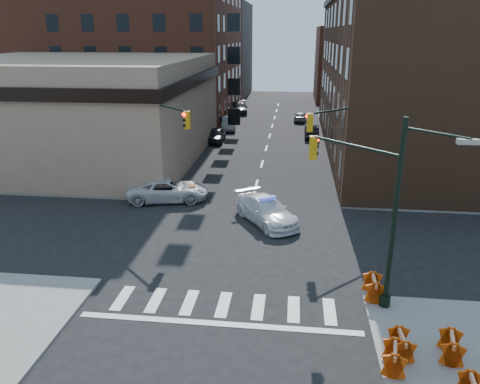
% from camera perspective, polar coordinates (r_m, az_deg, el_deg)
% --- Properties ---
extents(ground, '(140.00, 140.00, 0.00)m').
position_cam_1_polar(ground, '(26.60, 0.18, -5.75)').
color(ground, black).
rests_on(ground, ground).
extents(sidewalk_nw, '(34.00, 54.50, 0.15)m').
position_cam_1_polar(sidewalk_nw, '(63.30, -17.58, 8.00)').
color(sidewalk_nw, gray).
rests_on(sidewalk_nw, ground).
extents(sidewalk_ne, '(34.00, 54.50, 0.15)m').
position_cam_1_polar(sidewalk_ne, '(61.28, 26.07, 6.63)').
color(sidewalk_ne, gray).
rests_on(sidewalk_ne, ground).
extents(bank_building, '(22.00, 22.00, 9.00)m').
position_cam_1_polar(bank_building, '(45.55, -19.33, 9.53)').
color(bank_building, '#9A7F65').
rests_on(bank_building, ground).
extents(apartment_block, '(25.00, 25.00, 24.00)m').
position_cam_1_polar(apartment_block, '(67.46, -12.35, 19.27)').
color(apartment_block, brown).
rests_on(apartment_block, ground).
extents(commercial_row_ne, '(14.00, 34.00, 14.00)m').
position_cam_1_polar(commercial_row_ne, '(47.82, 19.59, 12.94)').
color(commercial_row_ne, '#543421').
rests_on(commercial_row_ne, ground).
extents(filler_nw, '(20.00, 18.00, 16.00)m').
position_cam_1_polar(filler_nw, '(88.09, -5.83, 16.80)').
color(filler_nw, brown).
rests_on(filler_nw, ground).
extents(filler_ne, '(16.00, 16.00, 12.00)m').
position_cam_1_polar(filler_ne, '(82.95, 15.00, 14.77)').
color(filler_ne, brown).
rests_on(filler_ne, ground).
extents(signal_pole_se, '(5.40, 5.27, 8.00)m').
position_cam_1_polar(signal_pole_se, '(19.88, 15.88, -0.88)').
color(signal_pole_se, black).
rests_on(signal_pole_se, sidewalk_se).
extents(signal_pole_nw, '(3.58, 3.67, 8.00)m').
position_cam_1_polar(signal_pole_nw, '(31.33, -9.43, 6.19)').
color(signal_pole_nw, black).
rests_on(signal_pole_nw, sidewalk_nw).
extents(signal_pole_ne, '(3.67, 3.58, 8.00)m').
position_cam_1_polar(signal_pole_ne, '(30.30, 12.46, 5.57)').
color(signal_pole_ne, black).
rests_on(signal_pole_ne, sidewalk_ne).
extents(tree_ne_near, '(3.00, 3.00, 4.85)m').
position_cam_1_polar(tree_ne_near, '(50.82, 12.19, 9.88)').
color(tree_ne_near, black).
rests_on(tree_ne_near, sidewalk_ne).
extents(tree_ne_far, '(3.00, 3.00, 4.85)m').
position_cam_1_polar(tree_ne_far, '(58.71, 11.52, 11.09)').
color(tree_ne_far, black).
rests_on(tree_ne_far, sidewalk_ne).
extents(police_car, '(4.71, 5.59, 1.53)m').
position_cam_1_polar(police_car, '(28.61, 3.25, -2.29)').
color(police_car, white).
rests_on(police_car, ground).
extents(pickup, '(5.96, 3.66, 1.54)m').
position_cam_1_polar(pickup, '(32.69, -8.79, 0.26)').
color(pickup, silver).
rests_on(pickup, ground).
extents(parked_car_wnear, '(1.85, 4.38, 1.48)m').
position_cam_1_polar(parked_car_wnear, '(49.99, -2.95, 6.92)').
color(parked_car_wnear, black).
rests_on(parked_car_wnear, ground).
extents(parked_car_wfar, '(2.10, 4.80, 1.53)m').
position_cam_1_polar(parked_car_wfar, '(56.49, -1.35, 8.36)').
color(parked_car_wfar, '#999CA2').
rests_on(parked_car_wfar, ground).
extents(parked_car_wdeep, '(2.76, 5.68, 1.59)m').
position_cam_1_polar(parked_car_wdeep, '(68.22, -0.05, 10.22)').
color(parked_car_wdeep, black).
rests_on(parked_car_wdeep, ground).
extents(parked_car_enear, '(1.53, 4.31, 1.42)m').
position_cam_1_polar(parked_car_enear, '(52.87, 8.70, 7.36)').
color(parked_car_enear, black).
rests_on(parked_car_enear, ground).
extents(parked_car_efar, '(1.77, 3.93, 1.31)m').
position_cam_1_polar(parked_car_efar, '(62.63, 7.37, 9.15)').
color(parked_car_efar, gray).
rests_on(parked_car_efar, ground).
extents(pedestrian_a, '(0.73, 0.52, 1.88)m').
position_cam_1_polar(pedestrian_a, '(35.51, -14.38, 1.93)').
color(pedestrian_a, black).
rests_on(pedestrian_a, sidewalk_nw).
extents(pedestrian_b, '(1.14, 0.99, 2.01)m').
position_cam_1_polar(pedestrian_b, '(35.49, -18.81, 1.60)').
color(pedestrian_b, black).
rests_on(pedestrian_b, sidewalk_nw).
extents(pedestrian_c, '(1.12, 0.71, 1.78)m').
position_cam_1_polar(pedestrian_c, '(34.20, -15.42, 1.10)').
color(pedestrian_c, '#1D232C').
rests_on(pedestrian_c, sidewalk_nw).
extents(barrel_road, '(0.63, 0.63, 1.12)m').
position_cam_1_polar(barrel_road, '(29.50, 3.94, -2.07)').
color(barrel_road, red).
rests_on(barrel_road, ground).
extents(barrel_bank, '(0.78, 0.78, 1.08)m').
position_cam_1_polar(barrel_bank, '(32.58, -5.99, -0.11)').
color(barrel_bank, '#CE4609').
rests_on(barrel_bank, ground).
extents(barricade_se_a, '(0.66, 1.29, 0.96)m').
position_cam_1_polar(barricade_se_a, '(21.41, 15.96, -11.17)').
color(barricade_se_a, '#F04B0B').
rests_on(barricade_se_a, sidewalk_se).
extents(barricade_se_b, '(0.85, 1.34, 0.93)m').
position_cam_1_polar(barricade_se_b, '(18.81, 24.33, -16.88)').
color(barricade_se_b, red).
rests_on(barricade_se_b, sidewalk_se).
extents(barricade_se_c, '(0.65, 1.21, 0.89)m').
position_cam_1_polar(barricade_se_c, '(18.34, 19.03, -17.22)').
color(barricade_se_c, red).
rests_on(barricade_se_c, sidewalk_se).
extents(barricade_se_d, '(0.84, 1.32, 0.92)m').
position_cam_1_polar(barricade_se_d, '(17.64, 18.27, -18.69)').
color(barricade_se_d, '#C85309').
rests_on(barricade_se_d, sidewalk_se).
extents(barricade_nw_a, '(1.11, 0.56, 0.82)m').
position_cam_1_polar(barricade_nw_a, '(34.18, -11.27, 0.57)').
color(barricade_nw_a, red).
rests_on(barricade_nw_a, sidewalk_nw).
extents(barricade_nw_b, '(1.28, 0.83, 0.88)m').
position_cam_1_polar(barricade_nw_b, '(34.43, -14.24, 0.54)').
color(barricade_nw_b, '#C14F09').
rests_on(barricade_nw_b, sidewalk_nw).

